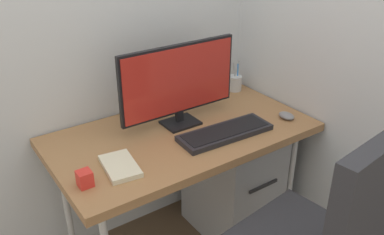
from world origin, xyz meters
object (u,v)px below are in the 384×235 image
Objects in this scene: mouse at (286,116)px; notebook at (120,166)px; monitor at (179,82)px; filing_cabinet at (232,183)px; pen_holder at (235,83)px; keyboard at (225,132)px; desk_clamp_accessory at (85,179)px.

notebook is (-0.92, 0.07, -0.00)m from mouse.
monitor is 0.60m from mouse.
filing_cabinet is 0.73m from monitor.
pen_holder is at bearing 50.82° from filing_cabinet.
pen_holder is at bearing 29.65° from notebook.
filing_cabinet is at bearing 138.39° from mouse.
notebook is (-0.73, -0.11, 0.45)m from filing_cabinet.
keyboard is (-0.18, -0.14, 0.45)m from filing_cabinet.
desk_clamp_accessory is (-1.09, 0.04, 0.02)m from mouse.
filing_cabinet is 0.51m from keyboard.
desk_clamp_accessory is (-0.71, -0.01, 0.02)m from keyboard.
filing_cabinet is at bearing 16.50° from notebook.
notebook is at bearing 11.36° from desk_clamp_accessory.
filing_cabinet is at bearing -17.64° from monitor.
monitor is 1.33× the size of keyboard.
monitor is 9.56× the size of desk_clamp_accessory.
pen_holder is 2.72× the size of desk_clamp_accessory.
keyboard is at bearing 174.62° from mouse.
pen_holder is 0.84× the size of notebook.
filing_cabinet is 0.53m from mouse.
pen_holder is at bearing 88.17° from mouse.
mouse is 0.93m from notebook.
keyboard is 0.55m from notebook.
pen_holder is (0.51, 0.17, -0.18)m from monitor.
monitor is 2.96× the size of notebook.
pen_holder is 1.19m from desk_clamp_accessory.
pen_holder is at bearing 45.47° from keyboard.
mouse is at bearing -29.22° from monitor.
desk_clamp_accessory is (-0.60, -0.24, -0.19)m from monitor.
keyboard is 0.71m from desk_clamp_accessory.
keyboard is at bearing -142.68° from filing_cabinet.
monitor is 0.67m from desk_clamp_accessory.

